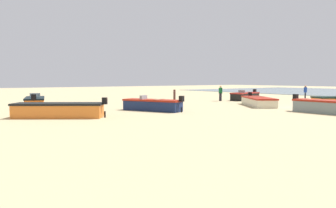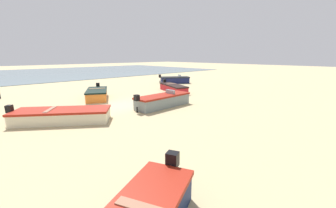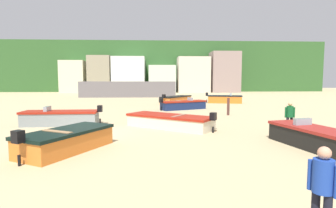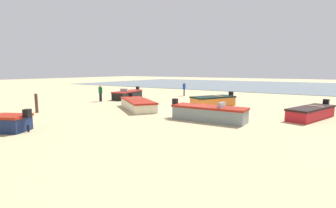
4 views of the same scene
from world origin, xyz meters
The scene contains 19 objects.
ground_plane centered at (0.00, 0.00, 0.00)m, with size 160.00×160.00×0.00m, color tan.
headland_hill centered at (0.00, 66.00, 6.07)m, with size 90.00×32.00×12.15m, color #2E5728.
harbor_pier centered at (-0.89, 30.00, 1.27)m, with size 15.41×2.40×2.55m, color slate.
townhouse_far_left centered at (-14.40, 47.50, 3.51)m, with size 5.21×6.99×7.03m, color beige.
townhouse_left centered at (-8.62, 46.72, 4.06)m, with size 4.89×5.43×8.12m, color gray.
townhouse_centre_left centered at (-2.32, 46.95, 3.97)m, with size 7.20×5.91×7.93m, color silver.
townhouse_centre centered at (5.16, 47.00, 3.02)m, with size 5.96×6.01×6.05m, color beige.
townhouse_centre_right centered at (12.24, 46.52, 3.97)m, with size 7.11×5.04×7.94m, color beige.
townhouse_far_right centered at (19.42, 46.55, 4.58)m, with size 6.30×5.09×9.15m, color gray.
boat_grey_0 centered at (-2.26, 2.71, 0.45)m, with size 4.75×1.55×1.20m.
boat_cream_1 centered at (4.32, 1.52, 0.38)m, with size 5.16×4.38×1.06m.
boat_black_2 centered at (9.88, -3.46, 0.44)m, with size 2.23×4.59×1.16m.
boat_navy_3 centered at (6.14, 11.15, 0.43)m, with size 4.60×3.05×1.14m.
boat_orange_4 centered at (11.89, 17.84, 0.48)m, with size 4.37×2.28×1.25m.
boat_orange_6 centered at (0.04, -3.31, 0.43)m, with size 3.21×4.08×1.15m.
boat_orange_8 centered at (6.02, 17.83, 0.44)m, with size 4.16×5.08×1.19m.
mooring_post_near_water centered at (9.22, 6.81, 0.68)m, with size 0.20×0.20×1.37m, color #4E2F29.
beach_walker_foreground centered at (6.30, -9.33, 0.95)m, with size 0.47×0.50×1.62m.
beach_walker_distant centered at (10.48, -0.23, 0.95)m, with size 0.53×0.36×1.62m.
Camera 3 is at (3.44, -13.56, 2.73)m, focal length 28.32 mm.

